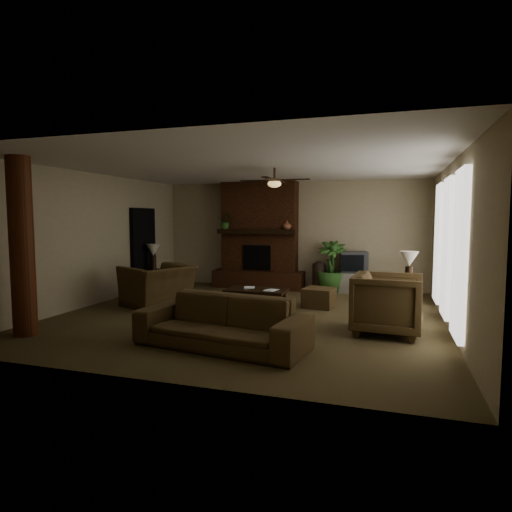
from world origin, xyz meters
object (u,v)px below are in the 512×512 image
(lamp_right, at_px, (409,261))
(side_table_right, at_px, (408,298))
(floor_plant, at_px, (331,278))
(armchair_left, at_px, (158,279))
(floor_vase, at_px, (319,274))
(tv_stand, at_px, (353,282))
(ottoman, at_px, (319,298))
(lamp_left, at_px, (153,252))
(side_table_left, at_px, (155,280))
(armchair_right, at_px, (388,301))
(sofa, at_px, (222,314))
(coffee_table, at_px, (257,292))
(log_column, at_px, (22,247))

(lamp_right, bearing_deg, side_table_right, -101.21)
(floor_plant, bearing_deg, armchair_left, -140.32)
(floor_vase, distance_m, lamp_right, 2.89)
(side_table_right, bearing_deg, tv_stand, 122.07)
(lamp_right, bearing_deg, floor_plant, 134.46)
(ottoman, xyz_separation_m, lamp_left, (-4.30, 0.67, 0.80))
(side_table_left, distance_m, lamp_right, 6.12)
(armchair_right, relative_size, side_table_right, 1.95)
(tv_stand, height_order, side_table_right, side_table_right)
(armchair_right, xyz_separation_m, tv_stand, (-0.85, 3.75, -0.29))
(side_table_left, bearing_deg, armchair_left, -56.87)
(ottoman, xyz_separation_m, floor_vase, (-0.33, 2.03, 0.23))
(armchair_right, relative_size, ottoman, 1.78)
(ottoman, height_order, side_table_left, side_table_left)
(lamp_left, bearing_deg, ottoman, -8.89)
(sofa, distance_m, lamp_left, 5.17)
(armchair_right, height_order, floor_plant, armchair_right)
(side_table_right, height_order, lamp_right, lamp_right)
(armchair_right, height_order, side_table_right, armchair_right)
(ottoman, distance_m, floor_vase, 2.07)
(floor_vase, xyz_separation_m, side_table_right, (2.07, -1.96, -0.16))
(ottoman, bearing_deg, floor_vase, 99.14)
(ottoman, relative_size, side_table_left, 1.09)
(tv_stand, bearing_deg, floor_vase, 169.07)
(floor_vase, height_order, side_table_left, floor_vase)
(tv_stand, xyz_separation_m, floor_vase, (-0.85, -0.00, 0.18))
(coffee_table, xyz_separation_m, side_table_right, (2.89, 0.74, -0.10))
(log_column, bearing_deg, lamp_left, 92.73)
(floor_vase, xyz_separation_m, floor_plant, (0.33, -0.14, -0.07))
(coffee_table, relative_size, lamp_left, 1.85)
(tv_stand, height_order, floor_vase, floor_vase)
(armchair_right, height_order, coffee_table, armchair_right)
(sofa, relative_size, floor_vase, 3.22)
(sofa, xyz_separation_m, armchair_left, (-2.40, 2.34, 0.08))
(armchair_right, relative_size, coffee_table, 0.89)
(armchair_right, bearing_deg, sofa, 126.35)
(side_table_left, bearing_deg, ottoman, -9.38)
(side_table_left, height_order, side_table_right, same)
(armchair_right, distance_m, lamp_right, 1.92)
(log_column, bearing_deg, armchair_left, 73.19)
(ottoman, bearing_deg, side_table_left, 170.62)
(armchair_left, relative_size, tv_stand, 1.53)
(log_column, height_order, side_table_right, log_column)
(floor_plant, bearing_deg, lamp_left, -164.18)
(log_column, distance_m, armchair_right, 5.82)
(log_column, height_order, side_table_left, log_column)
(coffee_table, relative_size, side_table_right, 2.18)
(coffee_table, bearing_deg, floor_vase, 73.10)
(log_column, xyz_separation_m, side_table_right, (5.84, 3.59, -1.12))
(sofa, bearing_deg, lamp_left, 139.95)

